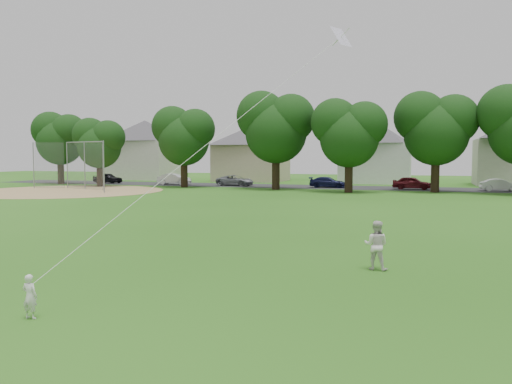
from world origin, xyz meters
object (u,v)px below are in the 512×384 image
(older_boy, at_px, (376,245))
(kite, at_px, (232,125))
(baseball_backstop, at_px, (80,166))
(toddler, at_px, (30,297))

(older_boy, distance_m, kite, 5.33)
(baseball_backstop, bearing_deg, older_boy, -40.51)
(older_boy, relative_size, baseball_backstop, 0.14)
(older_boy, height_order, kite, kite)
(toddler, bearing_deg, older_boy, -135.41)
(older_boy, xyz_separation_m, baseball_backstop, (-30.57, 26.12, 1.62))
(toddler, height_order, older_boy, older_boy)
(older_boy, bearing_deg, kite, 23.91)
(toddler, distance_m, older_boy, 9.00)
(kite, relative_size, baseball_backstop, 1.32)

